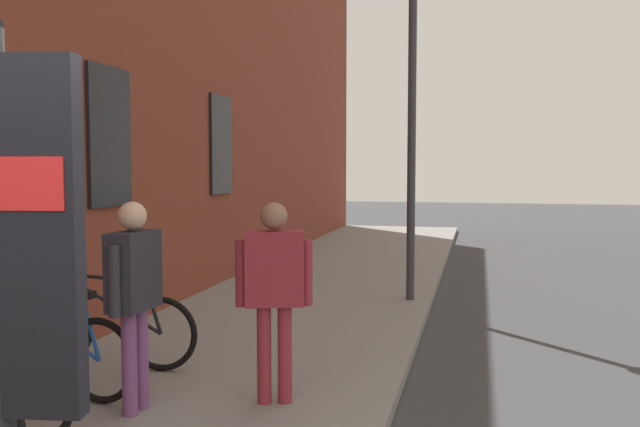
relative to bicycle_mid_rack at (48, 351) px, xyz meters
name	(u,v)px	position (x,y,z in m)	size (l,w,h in m)	color
ground	(508,355)	(2.63, -3.87, -0.51)	(60.00, 60.00, 0.00)	#38383A
sidewalk_pavement	(309,303)	(4.63, -1.12, -0.45)	(24.00, 3.50, 0.12)	gray
station_facade	(201,25)	(5.62, 0.93, 3.84)	(22.00, 0.65, 8.70)	brown
bicycle_mid_rack	(48,351)	(0.00, 0.00, 0.00)	(0.48, 1.76, 0.97)	black
bicycle_by_door	(109,329)	(0.84, -0.09, 0.00)	(0.48, 1.77, 0.97)	black
pedestrian_by_facade	(134,284)	(-0.16, -0.89, 0.63)	(0.64, 0.26, 1.68)	#723F72
pedestrian_crossing_street	(274,281)	(0.28, -1.91, 0.62)	(0.37, 0.61, 1.66)	maroon
street_lamp	(412,83)	(4.92, -2.57, 2.74)	(0.28, 0.28, 5.29)	#333338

